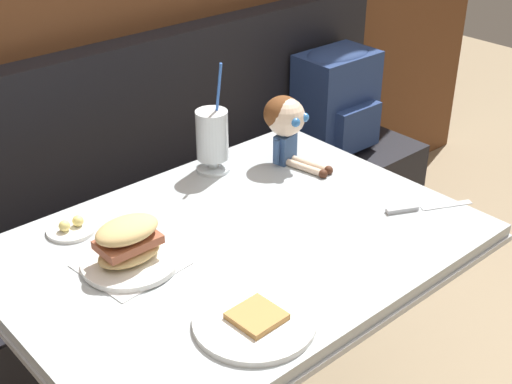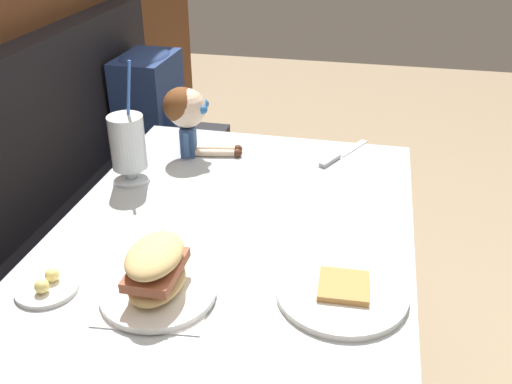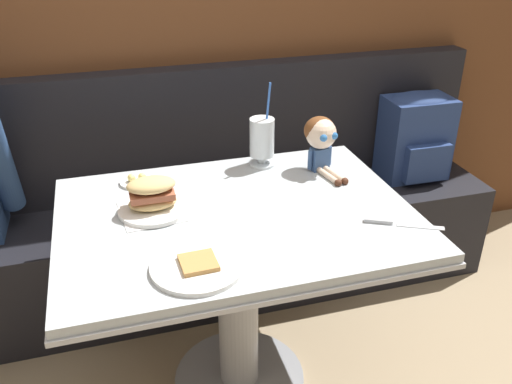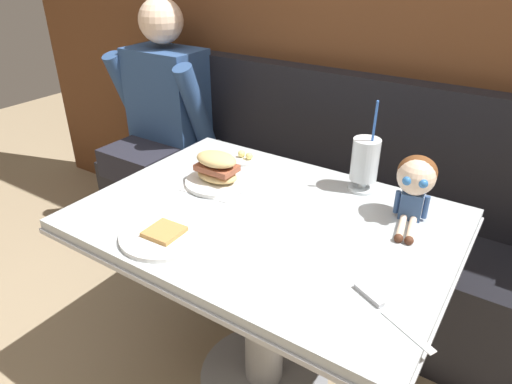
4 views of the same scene
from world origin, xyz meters
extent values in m
cube|color=brown|center=(0.00, 1.05, 1.20)|extent=(4.40, 0.08, 2.40)
cube|color=black|center=(0.00, 0.77, 0.23)|extent=(2.60, 0.48, 0.45)
cube|color=black|center=(0.00, 0.96, 0.73)|extent=(2.60, 0.10, 0.55)
cube|color=#B2BCC1|center=(0.00, 0.18, 0.72)|extent=(1.10, 0.80, 0.03)
cube|color=#B7BABF|center=(0.00, 0.18, 0.70)|extent=(1.11, 0.81, 0.02)
cylinder|color=#A5A8AD|center=(0.00, 0.18, 0.37)|extent=(0.14, 0.14, 0.65)
cylinder|color=gray|center=(0.00, 0.18, 0.02)|extent=(0.48, 0.48, 0.04)
cylinder|color=white|center=(-0.17, -0.08, 0.75)|extent=(0.25, 0.25, 0.01)
cube|color=#B78447|center=(-0.17, -0.08, 0.76)|extent=(0.10, 0.10, 0.01)
cylinder|color=silver|center=(0.18, 0.50, 0.74)|extent=(0.10, 0.10, 0.01)
cylinder|color=silver|center=(0.18, 0.50, 0.77)|extent=(0.03, 0.03, 0.03)
cylinder|color=silver|center=(0.18, 0.50, 0.85)|extent=(0.09, 0.09, 0.14)
cylinder|color=pink|center=(0.18, 0.50, 0.84)|extent=(0.08, 0.08, 0.12)
cylinder|color=blue|center=(0.20, 0.49, 0.95)|extent=(0.02, 0.04, 0.22)
cube|color=white|center=(-0.25, 0.26, 0.74)|extent=(0.22, 0.22, 0.00)
cylinder|color=white|center=(-0.25, 0.26, 0.75)|extent=(0.22, 0.22, 0.01)
ellipsoid|color=tan|center=(-0.25, 0.26, 0.77)|extent=(0.15, 0.10, 0.04)
cube|color=#995138|center=(-0.25, 0.26, 0.80)|extent=(0.14, 0.09, 0.02)
ellipsoid|color=tan|center=(-0.25, 0.26, 0.83)|extent=(0.15, 0.10, 0.04)
cylinder|color=white|center=(-0.28, 0.48, 0.74)|extent=(0.12, 0.12, 0.01)
sphere|color=#F4E07A|center=(-0.30, 0.47, 0.76)|extent=(0.03, 0.03, 0.03)
sphere|color=#F4E07A|center=(-0.26, 0.47, 0.76)|extent=(0.03, 0.03, 0.03)
cube|color=silver|center=(0.51, -0.06, 0.74)|extent=(0.13, 0.08, 0.00)
cube|color=#B2B5BA|center=(0.40, 0.00, 0.75)|extent=(0.08, 0.05, 0.01)
cube|color=#385689|center=(0.37, 0.40, 0.78)|extent=(0.07, 0.05, 0.08)
sphere|color=beige|center=(0.37, 0.40, 0.88)|extent=(0.11, 0.11, 0.11)
ellipsoid|color=brown|center=(0.37, 0.41, 0.89)|extent=(0.13, 0.12, 0.10)
sphere|color=#2D6BB2|center=(0.36, 0.35, 0.88)|extent=(0.03, 0.03, 0.03)
sphere|color=#2D6BB2|center=(0.40, 0.36, 0.88)|extent=(0.03, 0.03, 0.03)
cylinder|color=beige|center=(0.37, 0.32, 0.75)|extent=(0.04, 0.12, 0.02)
cylinder|color=beige|center=(0.40, 0.33, 0.75)|extent=(0.04, 0.12, 0.02)
sphere|color=#4C2819|center=(0.38, 0.26, 0.75)|extent=(0.03, 0.03, 0.03)
sphere|color=#4C2819|center=(0.41, 0.27, 0.75)|extent=(0.03, 0.03, 0.03)
cylinder|color=#385689|center=(0.33, 0.39, 0.79)|extent=(0.02, 0.02, 0.07)
cylinder|color=#385689|center=(0.41, 0.41, 0.79)|extent=(0.02, 0.02, 0.07)
cube|color=navy|center=(1.01, 0.79, 0.64)|extent=(0.30, 0.20, 0.38)
cube|color=navy|center=(1.01, 0.67, 0.56)|extent=(0.21, 0.05, 0.17)
ellipsoid|color=navy|center=(1.01, 0.79, 0.82)|extent=(0.29, 0.19, 0.07)
camera|label=1|loc=(-0.89, -0.90, 1.66)|focal=49.08mm
camera|label=2|loc=(-1.03, -0.10, 1.43)|focal=39.46mm
camera|label=3|loc=(-0.36, -1.26, 1.59)|focal=38.21mm
camera|label=4|loc=(0.63, -0.83, 1.46)|focal=32.04mm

